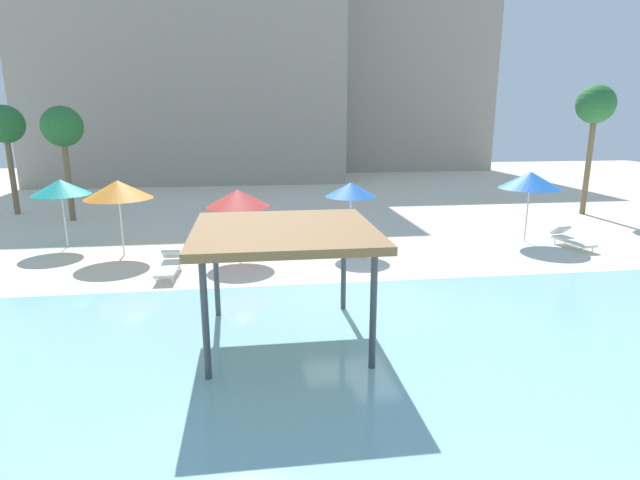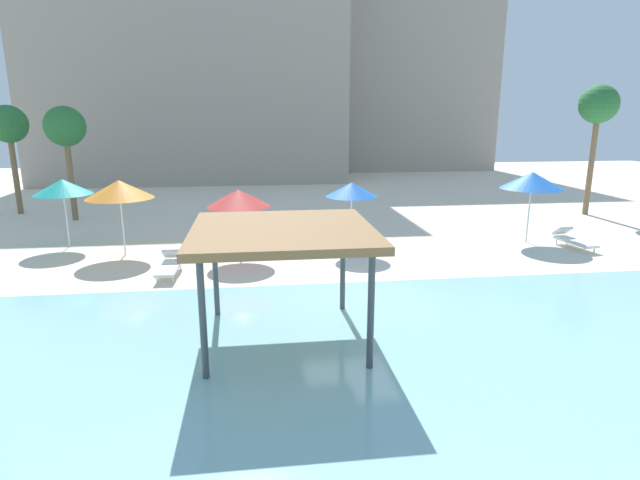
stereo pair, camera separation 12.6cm
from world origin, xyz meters
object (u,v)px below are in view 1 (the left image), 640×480
(beach_umbrella_orange_1, at_px, (118,190))
(beach_umbrella_blue_3, at_px, (351,190))
(lounge_chair_1, at_px, (169,265))
(beach_umbrella_blue_2, at_px, (530,180))
(lounge_chair_0, at_px, (570,239))
(shade_pavilion, at_px, (284,235))
(beach_umbrella_red_0, at_px, (238,198))
(palm_tree_1, at_px, (5,126))
(beach_umbrella_teal_5, at_px, (61,187))
(palm_tree_0, at_px, (62,129))
(palm_tree_2, at_px, (595,108))

(beach_umbrella_orange_1, xyz_separation_m, beach_umbrella_blue_3, (8.47, -0.48, -0.10))
(beach_umbrella_orange_1, relative_size, lounge_chair_1, 1.46)
(beach_umbrella_orange_1, distance_m, lounge_chair_1, 4.00)
(beach_umbrella_blue_3, bearing_deg, beach_umbrella_blue_2, 3.41)
(lounge_chair_0, bearing_deg, beach_umbrella_orange_1, -102.38)
(shade_pavilion, xyz_separation_m, beach_umbrella_orange_1, (-5.47, 8.11, -0.04))
(beach_umbrella_red_0, distance_m, palm_tree_1, 15.69)
(beach_umbrella_orange_1, xyz_separation_m, lounge_chair_1, (2.05, -2.70, -2.12))
(beach_umbrella_red_0, xyz_separation_m, lounge_chair_1, (-2.24, -1.65, -1.88))
(beach_umbrella_teal_5, bearing_deg, lounge_chair_1, -42.98)
(beach_umbrella_blue_2, height_order, lounge_chair_0, beach_umbrella_blue_2)
(beach_umbrella_red_0, distance_m, beach_umbrella_teal_5, 7.25)
(beach_umbrella_red_0, height_order, palm_tree_0, palm_tree_0)
(palm_tree_2, bearing_deg, lounge_chair_1, -158.53)
(lounge_chair_0, relative_size, lounge_chair_1, 1.03)
(beach_umbrella_orange_1, xyz_separation_m, palm_tree_2, (22.05, 5.17, 2.97))
(shade_pavilion, xyz_separation_m, beach_umbrella_blue_3, (3.00, 7.63, -0.14))
(beach_umbrella_teal_5, xyz_separation_m, lounge_chair_1, (4.53, -4.22, -2.04))
(shade_pavilion, xyz_separation_m, palm_tree_0, (-9.48, 15.09, 1.94))
(beach_umbrella_blue_2, distance_m, lounge_chair_1, 14.26)
(beach_umbrella_red_0, xyz_separation_m, palm_tree_1, (-11.75, 10.15, 2.29))
(beach_umbrella_red_0, distance_m, beach_umbrella_blue_3, 4.22)
(beach_umbrella_red_0, xyz_separation_m, beach_umbrella_teal_5, (-6.78, 2.57, 0.16))
(shade_pavilion, bearing_deg, beach_umbrella_blue_2, 37.78)
(beach_umbrella_orange_1, height_order, lounge_chair_0, beach_umbrella_orange_1)
(lounge_chair_1, bearing_deg, beach_umbrella_orange_1, -141.33)
(shade_pavilion, relative_size, beach_umbrella_blue_2, 1.39)
(beach_umbrella_orange_1, distance_m, beach_umbrella_blue_3, 8.48)
(lounge_chair_1, distance_m, palm_tree_2, 22.09)
(beach_umbrella_red_0, height_order, beach_umbrella_teal_5, beach_umbrella_teal_5)
(beach_umbrella_blue_2, relative_size, beach_umbrella_teal_5, 1.07)
(beach_umbrella_orange_1, relative_size, palm_tree_0, 0.51)
(beach_umbrella_orange_1, relative_size, palm_tree_1, 0.50)
(palm_tree_1, bearing_deg, palm_tree_0, -31.64)
(beach_umbrella_red_0, distance_m, lounge_chair_0, 13.04)
(palm_tree_2, bearing_deg, palm_tree_0, 176.03)
(beach_umbrella_red_0, bearing_deg, shade_pavilion, -80.52)
(beach_umbrella_orange_1, relative_size, lounge_chair_0, 1.42)
(beach_umbrella_red_0, height_order, lounge_chair_0, beach_umbrella_red_0)
(lounge_chair_1, distance_m, palm_tree_0, 12.13)
(shade_pavilion, distance_m, beach_umbrella_red_0, 7.17)
(beach_umbrella_red_0, bearing_deg, beach_umbrella_blue_3, 7.77)
(beach_umbrella_blue_3, relative_size, lounge_chair_1, 1.37)
(lounge_chair_0, bearing_deg, palm_tree_0, -119.55)
(palm_tree_0, bearing_deg, beach_umbrella_blue_3, -30.85)
(shade_pavilion, relative_size, beach_umbrella_blue_3, 1.52)
(beach_umbrella_orange_1, height_order, beach_umbrella_blue_2, beach_umbrella_blue_2)
(beach_umbrella_teal_5, height_order, lounge_chair_1, beach_umbrella_teal_5)
(shade_pavilion, relative_size, lounge_chair_0, 2.03)
(beach_umbrella_blue_2, height_order, palm_tree_2, palm_tree_2)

